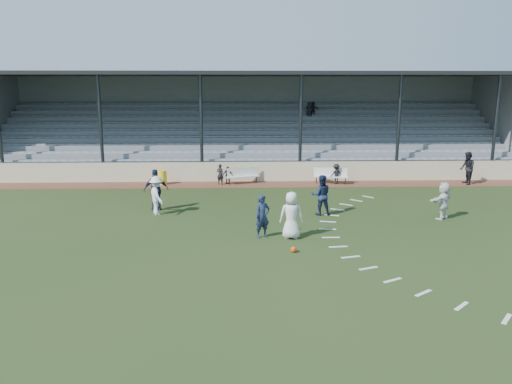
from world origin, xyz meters
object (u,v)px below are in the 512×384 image
(bench_left, at_px, (243,174))
(football, at_px, (294,249))
(player_navy_lead, at_px, (262,216))
(trash_bin, at_px, (162,178))
(bench_right, at_px, (331,174))
(player_white_lead, at_px, (291,215))
(official, at_px, (467,168))

(bench_left, height_order, football, bench_left)
(football, relative_size, player_navy_lead, 0.13)
(trash_bin, bearing_deg, football, -62.24)
(player_navy_lead, bearing_deg, trash_bin, 90.16)
(bench_right, xyz_separation_m, football, (-3.53, -12.27, -0.48))
(bench_right, height_order, player_white_lead, player_white_lead)
(bench_left, distance_m, official, 13.30)
(trash_bin, xyz_separation_m, player_navy_lead, (5.47, -10.53, 0.41))
(bench_left, bearing_deg, player_navy_lead, -105.58)
(bench_right, bearing_deg, player_white_lead, -95.02)
(bench_right, distance_m, official, 8.06)
(official, bearing_deg, player_navy_lead, -47.92)
(bench_left, distance_m, football, 12.64)
(player_navy_lead, height_order, official, official)
(trash_bin, relative_size, player_navy_lead, 0.49)
(player_white_lead, relative_size, official, 0.96)
(bench_left, relative_size, trash_bin, 2.44)
(bench_right, relative_size, trash_bin, 2.46)
(official, bearing_deg, bench_right, -89.68)
(bench_left, xyz_separation_m, football, (1.71, -12.51, -0.48))
(football, xyz_separation_m, player_white_lead, (0.08, 1.68, 0.81))
(player_white_lead, bearing_deg, player_navy_lead, -4.13)
(official, bearing_deg, bench_left, -89.39)
(bench_right, height_order, trash_bin, bench_right)
(player_white_lead, bearing_deg, bench_right, -105.05)
(football, distance_m, official, 16.55)
(bench_left, relative_size, player_navy_lead, 1.19)
(football, bearing_deg, trash_bin, 117.76)
(bench_left, height_order, trash_bin, bench_left)
(player_navy_lead, bearing_deg, player_white_lead, -34.39)
(player_white_lead, bearing_deg, football, 90.26)
(football, height_order, player_navy_lead, player_navy_lead)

